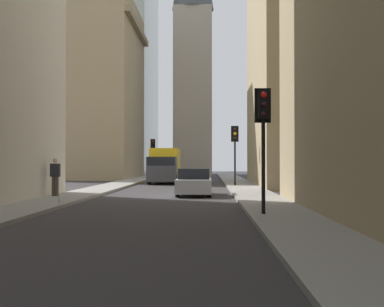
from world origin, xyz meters
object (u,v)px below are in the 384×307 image
object	(u,v)px
delivery_truck	(164,165)
traffic_light_foreground	(263,121)
traffic_light_midblock	(235,142)
discarded_bottle	(59,201)
traffic_light_far_junction	(153,149)
pedestrian	(55,175)
sedan_silver	(194,183)

from	to	relation	value
delivery_truck	traffic_light_foreground	xyz separation A→B (m)	(-25.93, -5.26, 1.60)
traffic_light_midblock	discarded_bottle	xyz separation A→B (m)	(-15.88, 7.70, -2.91)
traffic_light_far_junction	traffic_light_midblock	bearing A→B (deg)	-159.40
pedestrian	discarded_bottle	world-z (taller)	pedestrian
delivery_truck	traffic_light_midblock	distance (m)	8.40
delivery_truck	traffic_light_far_junction	size ratio (longest dim) A/B	1.57
traffic_light_midblock	traffic_light_far_junction	distance (m)	22.49
delivery_truck	pedestrian	bearing A→B (deg)	168.14
delivery_truck	sedan_silver	world-z (taller)	delivery_truck
discarded_bottle	sedan_silver	bearing A→B (deg)	-36.10
sedan_silver	pedestrian	bearing A→B (deg)	112.30
traffic_light_foreground	traffic_light_midblock	distance (m)	19.71
sedan_silver	discarded_bottle	xyz separation A→B (m)	(-7.01, 5.11, -0.42)
traffic_light_far_junction	pedestrian	xyz separation A→B (m)	(-32.60, 1.20, -2.04)
delivery_truck	traffic_light_far_junction	world-z (taller)	traffic_light_far_junction
traffic_light_midblock	traffic_light_far_junction	bearing A→B (deg)	20.60
pedestrian	traffic_light_foreground	bearing A→B (deg)	-132.26
traffic_light_far_junction	discarded_bottle	xyz separation A→B (m)	(-36.93, -0.21, -2.92)
sedan_silver	traffic_light_foreground	distance (m)	11.37
sedan_silver	pedestrian	size ratio (longest dim) A/B	2.39
sedan_silver	pedestrian	xyz separation A→B (m)	(-2.68, 6.53, 0.46)
sedan_silver	traffic_light_midblock	distance (m)	9.57
traffic_light_far_junction	discarded_bottle	distance (m)	37.05
traffic_light_midblock	discarded_bottle	world-z (taller)	traffic_light_midblock
traffic_light_midblock	traffic_light_far_junction	xyz separation A→B (m)	(21.05, 7.91, 0.01)
traffic_light_far_junction	delivery_truck	bearing A→B (deg)	-170.34
traffic_light_midblock	pedestrian	bearing A→B (deg)	141.70
pedestrian	discarded_bottle	size ratio (longest dim) A/B	6.68
discarded_bottle	traffic_light_midblock	bearing A→B (deg)	-25.87
traffic_light_foreground	pedestrian	world-z (taller)	traffic_light_foreground
traffic_light_midblock	traffic_light_foreground	bearing A→B (deg)	179.62
delivery_truck	traffic_light_far_junction	bearing A→B (deg)	9.66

